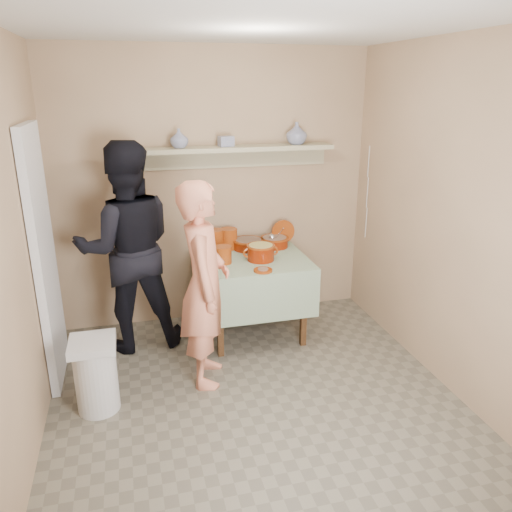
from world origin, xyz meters
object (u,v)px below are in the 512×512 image
object	(u,v)px
trash_bin	(96,375)
person_cook	(204,285)
cazuela_rice	(261,251)
person_helper	(127,248)
serving_table	(252,268)

from	to	relation	value
trash_bin	person_cook	bearing A→B (deg)	14.37
person_cook	cazuela_rice	xyz separation A→B (m)	(0.60, 0.57, 0.04)
person_cook	person_helper	distance (m)	0.92
person_helper	cazuela_rice	size ratio (longest dim) A/B	5.56
serving_table	trash_bin	size ratio (longest dim) A/B	1.74
cazuela_rice	trash_bin	size ratio (longest dim) A/B	0.59
person_cook	person_helper	world-z (taller)	person_helper
person_cook	cazuela_rice	world-z (taller)	person_cook
person_helper	cazuela_rice	xyz separation A→B (m)	(1.15, -0.16, -0.07)
cazuela_rice	trash_bin	bearing A→B (deg)	-151.38
person_helper	cazuela_rice	world-z (taller)	person_helper
person_cook	cazuela_rice	bearing A→B (deg)	-35.63
person_cook	cazuela_rice	distance (m)	0.83
person_cook	person_helper	size ratio (longest dim) A/B	0.88
person_cook	trash_bin	distance (m)	1.01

